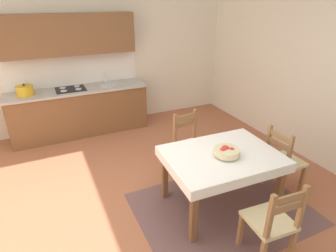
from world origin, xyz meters
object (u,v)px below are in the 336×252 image
(kitchen_cabinetry, at_px, (77,90))
(dining_chair_kitchen_side, at_px, (190,145))
(dining_chair_window_side, at_px, (283,161))
(dining_chair_camera_side, at_px, (272,222))
(dining_table, at_px, (221,163))
(fruit_bowl, at_px, (227,152))

(kitchen_cabinetry, height_order, dining_chair_kitchen_side, kitchen_cabinetry)
(kitchen_cabinetry, xyz_separation_m, dining_chair_window_side, (2.17, -3.04, -0.41))
(dining_chair_kitchen_side, bearing_deg, dining_chair_window_side, -45.58)
(dining_chair_window_side, xyz_separation_m, dining_chair_kitchen_side, (-0.91, 0.93, 0.00))
(dining_chair_kitchen_side, height_order, dining_chair_camera_side, same)
(dining_table, relative_size, dining_chair_window_side, 1.48)
(kitchen_cabinetry, xyz_separation_m, dining_chair_camera_side, (1.21, -3.83, -0.41))
(dining_chair_camera_side, bearing_deg, fruit_bowl, 89.26)
(dining_chair_window_side, bearing_deg, dining_chair_kitchen_side, 134.42)
(dining_chair_camera_side, bearing_deg, dining_table, 90.12)
(dining_table, relative_size, fruit_bowl, 4.60)
(dining_table, bearing_deg, dining_chair_camera_side, -89.88)
(dining_chair_camera_side, bearing_deg, dining_chair_window_side, 39.67)
(kitchen_cabinetry, xyz_separation_m, fruit_bowl, (1.22, -3.02, -0.04))
(dining_chair_window_side, xyz_separation_m, dining_chair_camera_side, (-0.95, -0.79, 0.00))
(kitchen_cabinetry, height_order, dining_chair_camera_side, kitchen_cabinetry)
(dining_chair_kitchen_side, distance_m, dining_chair_camera_side, 1.72)
(dining_chair_camera_side, bearing_deg, kitchen_cabinetry, 107.55)
(kitchen_cabinetry, bearing_deg, dining_chair_kitchen_side, -59.26)
(dining_chair_kitchen_side, height_order, fruit_bowl, dining_chair_kitchen_side)
(dining_table, relative_size, dining_chair_camera_side, 1.48)
(dining_table, height_order, fruit_bowl, fruit_bowl)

